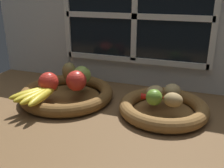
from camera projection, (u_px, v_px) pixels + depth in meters
The scene contains 14 objects.
ground_plane at pixel (113, 114), 95.31cm from camera, with size 140.00×90.00×3.00cm, color brown.
back_wall at pixel (136, 23), 111.24cm from camera, with size 140.00×4.60×55.00cm.
fruit_bowl_left at pixel (67, 94), 103.49cm from camera, with size 37.11×37.11×4.90cm.
fruit_bowl_right at pixel (163, 108), 91.29cm from camera, with size 31.43×31.43×4.90cm.
apple_red_right at pixel (76, 81), 98.45cm from camera, with size 7.93×7.93×7.93cm, color red.
apple_green_back at pixel (82, 75), 105.34cm from camera, with size 7.50×7.50×7.50cm, color #99B74C.
apple_red_front at pixel (49, 82), 97.44cm from camera, with size 7.65×7.65×7.65cm, color red.
pear_brown at pixel (69, 72), 109.05cm from camera, with size 5.92×6.26×7.96cm, color olive.
banana_bunch_front at pixel (38, 94), 92.26cm from camera, with size 12.95×18.63×3.08cm.
potato_small at pixel (173, 100), 85.38cm from camera, with size 6.44×5.28×4.87cm, color #A38451.
potato_back at pixel (172, 91), 92.99cm from camera, with size 6.20×5.71×5.00cm, color tan.
potato_oblong at pixel (155, 91), 93.54cm from camera, with size 7.67×5.74×4.05cm, color tan.
lime_near at pixel (154, 97), 86.59cm from camera, with size 5.57×5.57×5.57cm, color olive.
chili_pepper at pixel (158, 98), 90.60cm from camera, with size 2.21×2.21×12.00cm, color red.
Camera 1 is at (28.60, -80.45, 42.26)cm, focal length 41.35 mm.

